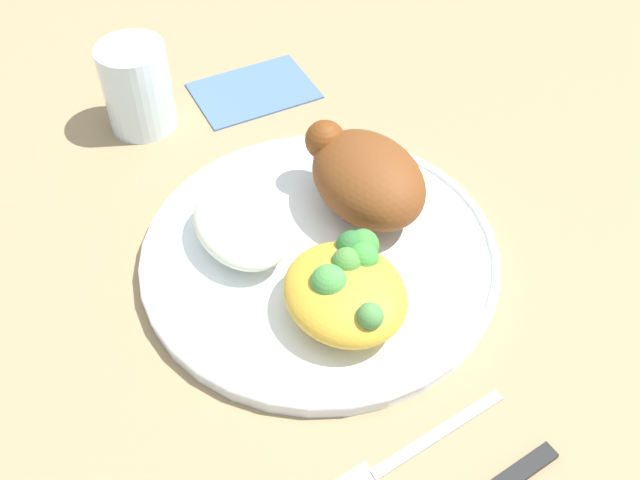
# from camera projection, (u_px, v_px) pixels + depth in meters

# --- Properties ---
(ground_plane) EXTENTS (2.00, 2.00, 0.00)m
(ground_plane) POSITION_uv_depth(u_px,v_px,m) (320.00, 261.00, 0.62)
(ground_plane) COLOR #957B56
(plate) EXTENTS (0.29, 0.29, 0.02)m
(plate) POSITION_uv_depth(u_px,v_px,m) (320.00, 254.00, 0.61)
(plate) COLOR white
(plate) RESTS_ON ground_plane
(roasted_chicken) EXTENTS (0.12, 0.08, 0.06)m
(roasted_chicken) POSITION_uv_depth(u_px,v_px,m) (365.00, 176.00, 0.62)
(roasted_chicken) COLOR brown
(roasted_chicken) RESTS_ON plate
(rice_pile) EXTENTS (0.10, 0.07, 0.03)m
(rice_pile) POSITION_uv_depth(u_px,v_px,m) (241.00, 226.00, 0.60)
(rice_pile) COLOR silver
(rice_pile) RESTS_ON plate
(mac_cheese_with_broccoli) EXTENTS (0.10, 0.09, 0.05)m
(mac_cheese_with_broccoli) POSITION_uv_depth(u_px,v_px,m) (347.00, 287.00, 0.55)
(mac_cheese_with_broccoli) COLOR gold
(mac_cheese_with_broccoli) RESTS_ON plate
(fork) EXTENTS (0.02, 0.14, 0.01)m
(fork) POSITION_uv_depth(u_px,v_px,m) (409.00, 452.00, 0.50)
(fork) COLOR #B2B2B7
(fork) RESTS_ON ground_plane
(water_glass) EXTENTS (0.06, 0.06, 0.09)m
(water_glass) POSITION_uv_depth(u_px,v_px,m) (137.00, 87.00, 0.71)
(water_glass) COLOR silver
(water_glass) RESTS_ON ground_plane
(napkin) EXTENTS (0.09, 0.12, 0.00)m
(napkin) POSITION_uv_depth(u_px,v_px,m) (254.00, 90.00, 0.77)
(napkin) COLOR #47669E
(napkin) RESTS_ON ground_plane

